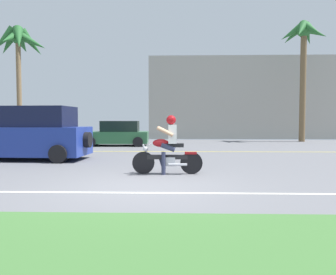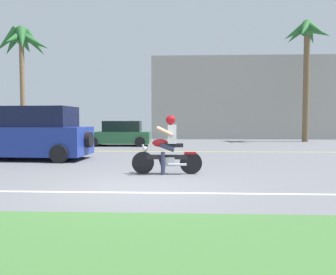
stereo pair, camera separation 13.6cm
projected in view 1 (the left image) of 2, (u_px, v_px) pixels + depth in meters
The scene contains 11 objects.
ground at pixel (152, 169), 10.30m from camera, with size 56.00×30.00×0.04m, color slate.
grass_median at pixel (93, 270), 3.21m from camera, with size 56.00×3.80×0.06m, color #3D6B33.
lane_line_near at pixel (138, 193), 6.78m from camera, with size 50.40×0.12×0.01m, color silver.
lane_line_far at pixel (161, 151), 15.70m from camera, with size 50.40×0.12×0.01m, color yellow.
motorcyclist at pixel (168, 149), 9.14m from camera, with size 1.94×0.63×1.62m.
suv_nearby at pixel (26, 134), 12.47m from camera, with size 4.84×2.28×2.00m.
parked_car_0 at pixel (14, 133), 19.81m from camera, with size 4.46×2.11×1.52m.
parked_car_1 at pixel (118, 134), 19.31m from camera, with size 3.72×2.11×1.44m.
palm_tree_0 at pixel (18, 45), 22.01m from camera, with size 3.69×3.84×7.69m.
palm_tree_1 at pixel (303, 42), 22.66m from camera, with size 3.40×3.17×8.30m.
building_far at pixel (238, 99), 27.91m from camera, with size 14.78×4.00×6.55m, color #A8A399.
Camera 1 is at (0.83, -7.22, 1.49)m, focal length 35.45 mm.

